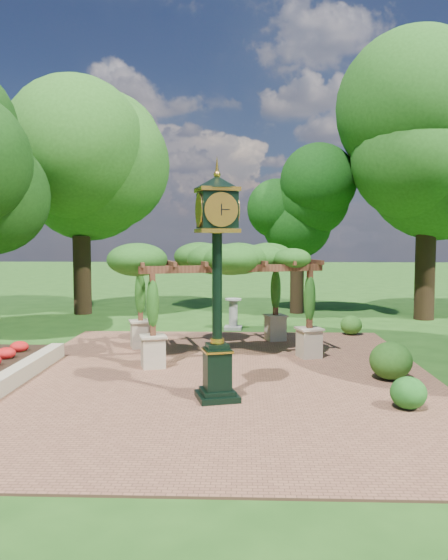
{
  "coord_description": "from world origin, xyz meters",
  "views": [
    {
      "loc": [
        0.49,
        -11.65,
        3.32
      ],
      "look_at": [
        0.0,
        2.5,
        2.2
      ],
      "focal_mm": 35.0,
      "sensor_mm": 36.0,
      "label": 1
    }
  ],
  "objects": [
    {
      "name": "brick_plaza",
      "position": [
        0.0,
        1.0,
        0.02
      ],
      "size": [
        10.0,
        12.0,
        0.04
      ],
      "primitive_type": "cube",
      "color": "brown",
      "rests_on": "ground"
    },
    {
      "name": "tree_north",
      "position": [
        2.85,
        12.08,
        4.81
      ],
      "size": [
        3.19,
        3.19,
        7.04
      ],
      "color": "#2F1F13",
      "rests_on": "ground"
    },
    {
      "name": "tree_east_far",
      "position": [
        7.8,
        10.43,
        7.15
      ],
      "size": [
        5.54,
        5.54,
        10.4
      ],
      "color": "black",
      "rests_on": "ground"
    },
    {
      "name": "shrub_back",
      "position": [
        4.14,
        6.62,
        0.36
      ],
      "size": [
        0.85,
        0.85,
        0.64
      ],
      "primitive_type": "ellipsoid",
      "rotation": [
        0.0,
        0.0,
        0.22
      ],
      "color": "#30671D",
      "rests_on": "brick_plaza"
    },
    {
      "name": "pergola",
      "position": [
        -0.12,
        3.69,
        2.56
      ],
      "size": [
        5.65,
        4.43,
        3.12
      ],
      "rotation": [
        0.0,
        0.0,
        0.31
      ],
      "color": "tan",
      "rests_on": "brick_plaza"
    },
    {
      "name": "border_wall",
      "position": [
        -4.6,
        0.5,
        0.2
      ],
      "size": [
        0.35,
        5.0,
        0.4
      ],
      "primitive_type": "cube",
      "color": "#C6B793",
      "rests_on": "ground"
    },
    {
      "name": "tree_west_far",
      "position": [
        -6.43,
        11.55,
        5.94
      ],
      "size": [
        5.24,
        5.24,
        8.64
      ],
      "color": "black",
      "rests_on": "ground"
    },
    {
      "name": "ground",
      "position": [
        0.0,
        0.0,
        0.0
      ],
      "size": [
        120.0,
        120.0,
        0.0
      ],
      "primitive_type": "plane",
      "color": "#1E4714",
      "rests_on": "ground"
    },
    {
      "name": "sundial",
      "position": [
        0.15,
        7.78,
        0.49
      ],
      "size": [
        0.65,
        0.65,
        1.11
      ],
      "rotation": [
        0.0,
        0.0,
        -0.06
      ],
      "color": "#97978F",
      "rests_on": "ground"
    },
    {
      "name": "shrub_front",
      "position": [
        3.66,
        -1.33,
        0.35
      ],
      "size": [
        0.84,
        0.84,
        0.62
      ],
      "primitive_type": "ellipsoid",
      "rotation": [
        0.0,
        0.0,
        0.25
      ],
      "color": "#1C5A19",
      "rests_on": "brick_plaza"
    },
    {
      "name": "shrub_mid",
      "position": [
        3.9,
        0.83,
        0.48
      ],
      "size": [
        1.01,
        1.01,
        0.87
      ],
      "primitive_type": "ellipsoid",
      "rotation": [
        0.0,
        0.0,
        -0.04
      ],
      "color": "#245116",
      "rests_on": "brick_plaza"
    },
    {
      "name": "pedestal_clock",
      "position": [
        -0.02,
        -0.85,
        2.74
      ],
      "size": [
        1.11,
        1.11,
        4.57
      ],
      "rotation": [
        0.0,
        0.0,
        0.27
      ],
      "color": "black",
      "rests_on": "brick_plaza"
    }
  ]
}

